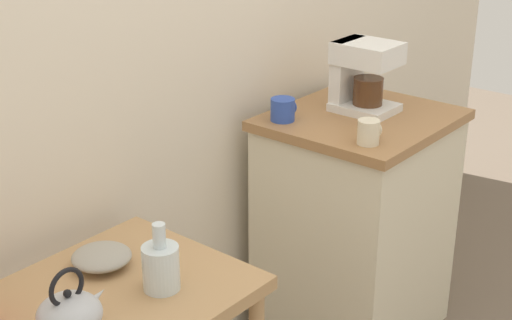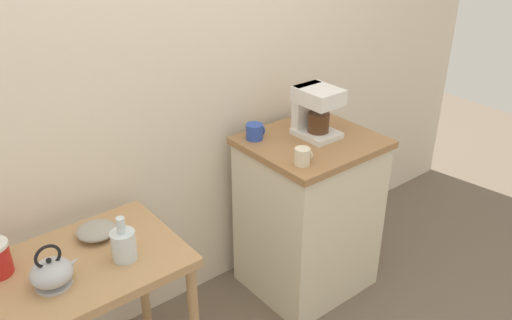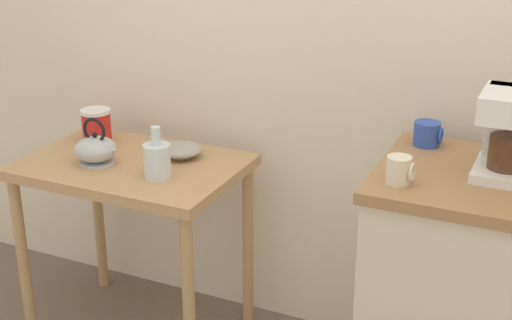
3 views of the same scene
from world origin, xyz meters
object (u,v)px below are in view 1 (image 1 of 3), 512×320
at_px(teakettle, 70,314).
at_px(glass_carafe_vase, 161,266).
at_px(bowl_stoneware, 102,257).
at_px(mug_small_cream, 369,132).
at_px(mug_blue, 283,109).
at_px(coffee_maker, 361,73).

height_order(teakettle, glass_carafe_vase, glass_carafe_vase).
xyz_separation_m(bowl_stoneware, mug_small_cream, (0.91, -0.28, 0.17)).
bearing_deg(mug_small_cream, bowl_stoneware, 162.74).
bearing_deg(mug_blue, teakettle, -167.07).
relative_size(bowl_stoneware, coffee_maker, 0.63).
distance_m(bowl_stoneware, glass_carafe_vase, 0.21).
height_order(bowl_stoneware, glass_carafe_vase, glass_carafe_vase).
height_order(mug_small_cream, mug_blue, mug_small_cream).
bearing_deg(bowl_stoneware, mug_blue, 4.83).
distance_m(bowl_stoneware, mug_blue, 0.93).
bearing_deg(glass_carafe_vase, coffee_maker, 6.58).
bearing_deg(teakettle, glass_carafe_vase, -3.66).
distance_m(glass_carafe_vase, coffee_maker, 1.19).
xyz_separation_m(mug_small_cream, mug_blue, (0.00, 0.36, -0.00)).
height_order(coffee_maker, mug_small_cream, coffee_maker).
bearing_deg(mug_small_cream, mug_blue, 89.43).
relative_size(teakettle, mug_blue, 2.01).
relative_size(bowl_stoneware, mug_small_cream, 2.00).
relative_size(teakettle, coffee_maker, 0.73).
distance_m(teakettle, coffee_maker, 1.46).
relative_size(glass_carafe_vase, mug_blue, 2.00).
height_order(coffee_maker, mug_blue, coffee_maker).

